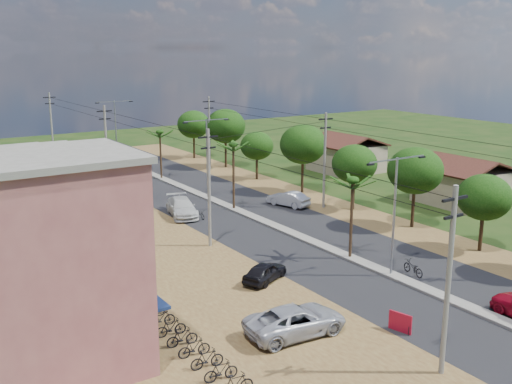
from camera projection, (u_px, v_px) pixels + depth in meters
ground at (391, 276)px, 39.70m from camera, size 160.00×160.00×0.00m
road at (264, 222)px, 51.86m from camera, size 12.00×110.00×0.04m
median at (245, 214)px, 54.28m from camera, size 1.00×90.00×0.18m
dirt_lot_west at (131, 285)px, 38.15m from camera, size 18.00×46.00×0.04m
dirt_shoulder_east at (338, 208)px, 56.41m from camera, size 5.00×90.00×0.03m
shophouse_pink at (46, 268)px, 26.71m from camera, size 9.00×6.40×10.30m
shophouse_cream at (12, 239)px, 32.51m from camera, size 9.00×6.40×9.30m
house_east_near at (463, 179)px, 57.96m from camera, size 7.60×7.50×4.60m
house_east_far at (346, 152)px, 73.09m from camera, size 7.60×7.50×4.60m
tree_east_b at (484, 197)px, 43.71m from camera, size 4.00×4.00×5.83m
tree_east_c at (415, 171)px, 49.43m from camera, size 4.60×4.60×6.83m
tree_east_d at (354, 164)px, 55.07m from camera, size 4.20×4.20×6.13m
tree_east_e at (303, 144)px, 61.49m from camera, size 4.80×4.80×7.14m
tree_east_f at (257, 146)px, 68.04m from camera, size 3.80×3.80×5.52m
tree_east_g at (225, 126)px, 74.54m from camera, size 5.00×5.00×7.38m
tree_east_h at (194, 124)px, 81.01m from camera, size 4.40×4.40×6.52m
palm_median_near at (353, 184)px, 41.64m from camera, size 2.00×2.00×6.15m
palm_median_mid at (233, 147)px, 54.53m from camera, size 2.00×2.00×6.55m
palm_median_far at (160, 134)px, 67.66m from camera, size 2.00×2.00×5.85m
streetlight_near at (395, 207)px, 38.57m from camera, size 5.10×0.18×8.00m
streetlight_mid at (207, 152)px, 58.85m from camera, size 5.10×0.18×8.00m
streetlight_far at (116, 125)px, 79.13m from camera, size 5.10×0.18×8.00m
utility_pole_w_a at (449, 278)px, 26.72m from camera, size 1.60×0.24×9.00m
utility_pole_w_b at (209, 186)px, 44.56m from camera, size 1.60×0.24×9.00m
utility_pole_w_c at (106, 146)px, 62.41m from camera, size 1.60×0.24×9.00m
utility_pole_w_d at (51, 125)px, 79.44m from camera, size 1.60×0.24×9.00m
utility_pole_e_b at (325, 158)px, 55.57m from camera, size 1.60×0.24×9.00m
utility_pole_e_c at (209, 131)px, 73.42m from camera, size 1.60×0.24×9.00m
car_silver_mid at (288, 199)px, 56.98m from camera, size 2.64×4.52×1.41m
car_white_far at (182, 208)px, 53.65m from camera, size 3.56×5.80×1.57m
car_parked_silver at (296, 321)px, 31.42m from camera, size 5.74×3.02×1.54m
car_parked_dark at (265, 272)px, 38.64m from camera, size 3.99×2.89×1.26m
moto_rider_east at (413, 268)px, 39.74m from camera, size 0.93×1.97×0.99m
moto_rider_west_a at (200, 214)px, 52.88m from camera, size 0.58×1.57×0.82m
moto_rider_west_b at (149, 180)px, 65.86m from camera, size 1.09×1.97×1.14m
roadside_sign at (400, 323)px, 31.75m from camera, size 0.42×1.31×1.11m
parked_scooter_row at (176, 332)px, 30.79m from camera, size 1.71×12.39×1.00m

